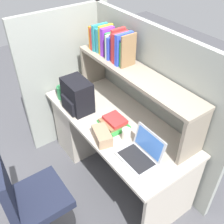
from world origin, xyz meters
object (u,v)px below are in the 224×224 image
at_px(laptop, 141,153).
at_px(paper_cup, 126,134).
at_px(backpack, 77,96).
at_px(snack_canister, 62,92).
at_px(computer_mouse, 61,91).
at_px(office_chair, 33,205).
at_px(tissue_box, 102,136).

distance_m(laptop, paper_cup, 0.23).
xyz_separation_m(backpack, paper_cup, (0.61, 0.12, -0.10)).
height_order(laptop, snack_canister, laptop).
xyz_separation_m(computer_mouse, snack_canister, (0.11, -0.04, 0.05)).
bearing_deg(snack_canister, computer_mouse, 160.64).
distance_m(backpack, office_chair, 1.02).
bearing_deg(tissue_box, office_chair, -74.04).
relative_size(backpack, computer_mouse, 3.02).
relative_size(computer_mouse, tissue_box, 0.47).
bearing_deg(snack_canister, laptop, 6.75).
xyz_separation_m(paper_cup, tissue_box, (-0.11, -0.17, -0.00)).
height_order(paper_cup, snack_canister, snack_canister).
relative_size(backpack, paper_cup, 2.88).
bearing_deg(office_chair, snack_canister, -33.03).
height_order(laptop, office_chair, laptop).
height_order(laptop, tissue_box, laptop).
bearing_deg(laptop, paper_cup, 172.28).
bearing_deg(computer_mouse, tissue_box, 1.01).
distance_m(backpack, paper_cup, 0.63).
bearing_deg(paper_cup, tissue_box, -122.35).
relative_size(laptop, backpack, 0.99).
bearing_deg(backpack, tissue_box, -6.21).
bearing_deg(snack_canister, paper_cup, 10.57).
height_order(laptop, paper_cup, laptop).
distance_m(tissue_box, office_chair, 0.79).
relative_size(backpack, tissue_box, 1.43).
bearing_deg(laptop, backpack, -174.10).
xyz_separation_m(backpack, computer_mouse, (-0.36, -0.00, -0.14)).
height_order(paper_cup, tissue_box, paper_cup).
bearing_deg(snack_canister, office_chair, -42.48).
height_order(backpack, office_chair, backpack).
bearing_deg(tissue_box, backpack, -170.91).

